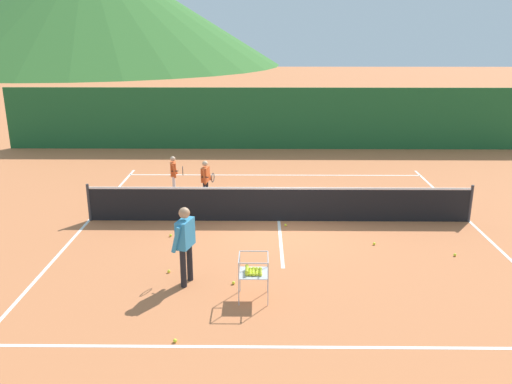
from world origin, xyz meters
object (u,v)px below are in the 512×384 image
tennis_ball_2 (169,271)px  tennis_ball_6 (455,255)px  ball_cart (253,271)px  tennis_ball_1 (233,283)px  tennis_net (279,204)px  tennis_ball_5 (175,341)px  tennis_ball_3 (286,225)px  instructor (185,238)px  tennis_ball_4 (374,244)px  student_0 (174,171)px  tennis_ball_0 (171,235)px  student_1 (206,177)px

tennis_ball_2 → tennis_ball_6: 6.64m
ball_cart → tennis_ball_1: bearing=125.2°
tennis_net → tennis_ball_5: bearing=-108.3°
tennis_ball_2 → tennis_ball_3: size_ratio=1.00×
tennis_net → instructor: (-2.05, -3.73, 0.51)m
tennis_ball_2 → tennis_ball_4: same height
tennis_net → tennis_ball_4: 2.88m
tennis_net → student_0: 4.11m
instructor → tennis_ball_2: 1.18m
tennis_ball_3 → tennis_ball_5: 5.90m
student_0 → tennis_ball_1: bearing=-70.5°
student_0 → ball_cart: (2.63, -6.84, -0.16)m
ball_cart → tennis_ball_4: ball_cart is taller
tennis_ball_0 → tennis_net: bearing=22.6°
tennis_ball_0 → tennis_ball_2: (0.31, -2.08, 0.00)m
student_0 → tennis_ball_5: bearing=-81.0°
student_1 → tennis_net: bearing=-38.3°
ball_cart → tennis_ball_3: size_ratio=13.22×
tennis_ball_0 → tennis_ball_3: (2.98, 0.76, 0.00)m
tennis_net → student_1: student_1 is taller
student_1 → tennis_ball_4: 5.67m
tennis_net → tennis_ball_5: 6.24m
tennis_net → tennis_ball_6: size_ratio=155.30×
tennis_ball_0 → tennis_ball_5: bearing=-79.7°
instructor → tennis_ball_1: 1.38m
tennis_net → ball_cart: size_ratio=11.75×
tennis_ball_0 → tennis_ball_1: same height
tennis_ball_5 → tennis_ball_3: bearing=68.9°
tennis_net → student_1: 2.80m
tennis_ball_1 → tennis_ball_0: bearing=123.8°
ball_cart → instructor: bearing=155.4°
student_1 → tennis_ball_5: 7.68m
tennis_ball_2 → tennis_ball_6: same height
student_1 → tennis_ball_1: size_ratio=18.78×
tennis_ball_4 → tennis_ball_6: bearing=-20.3°
instructor → tennis_ball_3: (2.22, 3.32, -0.97)m
tennis_ball_3 → tennis_net: bearing=112.5°
ball_cart → tennis_ball_4: 4.04m
student_0 → student_1: bearing=-34.2°
tennis_net → tennis_ball_3: 0.64m
student_0 → tennis_ball_6: (7.34, -4.78, -0.71)m
ball_cart → tennis_ball_6: size_ratio=13.22×
tennis_ball_1 → tennis_ball_6: 5.33m
instructor → ball_cart: instructor is taller
tennis_ball_2 → tennis_ball_1: bearing=-20.1°
tennis_ball_1 → tennis_ball_3: (1.23, 3.37, 0.00)m
student_0 → tennis_ball_3: (3.45, -2.88, -0.71)m
student_0 → ball_cart: 7.33m
ball_cart → tennis_ball_3: ball_cart is taller
tennis_ball_2 → tennis_ball_6: (6.57, 0.94, 0.00)m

